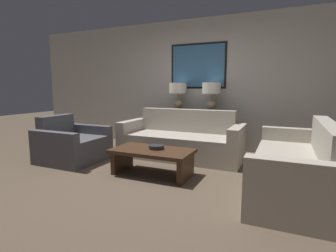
# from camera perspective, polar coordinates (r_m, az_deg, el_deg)

# --- Properties ---
(ground_plane) EXTENTS (20.00, 20.00, 0.00)m
(ground_plane) POSITION_cam_1_polar(r_m,az_deg,el_deg) (3.66, -5.05, -11.76)
(ground_plane) COLOR brown
(back_wall) EXTENTS (8.29, 0.12, 2.65)m
(back_wall) POSITION_cam_1_polar(r_m,az_deg,el_deg) (5.60, 6.66, 9.02)
(back_wall) COLOR beige
(back_wall) RESTS_ON ground_plane
(console_table) EXTENTS (1.28, 0.39, 0.80)m
(console_table) POSITION_cam_1_polar(r_m,az_deg,el_deg) (5.40, 5.61, -0.87)
(console_table) COLOR black
(console_table) RESTS_ON ground_plane
(table_lamp_left) EXTENTS (0.36, 0.36, 0.56)m
(table_lamp_left) POSITION_cam_1_polar(r_m,az_deg,el_deg) (5.46, 2.19, 7.49)
(table_lamp_left) COLOR tan
(table_lamp_left) RESTS_ON console_table
(table_lamp_right) EXTENTS (0.36, 0.36, 0.56)m
(table_lamp_right) POSITION_cam_1_polar(r_m,az_deg,el_deg) (5.23, 9.42, 7.35)
(table_lamp_right) COLOR tan
(table_lamp_right) RESTS_ON console_table
(couch_by_back_wall) EXTENTS (2.18, 0.88, 0.85)m
(couch_by_back_wall) POSITION_cam_1_polar(r_m,az_deg,el_deg) (4.77, 2.89, -3.35)
(couch_by_back_wall) COLOR #ADA393
(couch_by_back_wall) RESTS_ON ground_plane
(couch_by_side) EXTENTS (0.88, 2.18, 0.85)m
(couch_by_side) POSITION_cam_1_polar(r_m,az_deg,el_deg) (3.60, 26.18, -8.09)
(couch_by_side) COLOR #ADA393
(couch_by_side) RESTS_ON ground_plane
(coffee_table) EXTENTS (1.16, 0.63, 0.38)m
(coffee_table) POSITION_cam_1_polar(r_m,az_deg,el_deg) (3.81, -3.45, -6.53)
(coffee_table) COLOR #3D2616
(coffee_table) RESTS_ON ground_plane
(decorative_bowl) EXTENTS (0.22, 0.22, 0.05)m
(decorative_bowl) POSITION_cam_1_polar(r_m,az_deg,el_deg) (3.80, -2.55, -4.59)
(decorative_bowl) COLOR #232328
(decorative_bowl) RESTS_ON coffee_table
(armchair_near_back_wall) EXTENTS (0.95, 0.97, 0.78)m
(armchair_near_back_wall) POSITION_cam_1_polar(r_m,az_deg,el_deg) (4.83, -20.19, -3.96)
(armchair_near_back_wall) COLOR #4C4C51
(armchair_near_back_wall) RESTS_ON ground_plane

